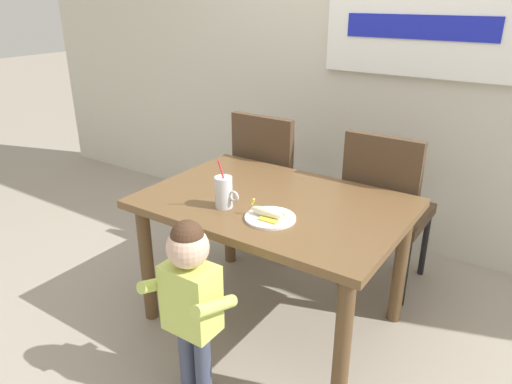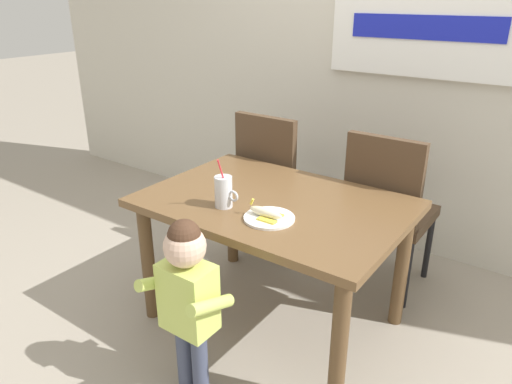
% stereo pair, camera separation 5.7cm
% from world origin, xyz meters
% --- Properties ---
extents(ground_plane, '(24.00, 24.00, 0.00)m').
position_xyz_m(ground_plane, '(0.00, 0.00, 0.00)').
color(ground_plane, '#9E9384').
extents(back_wall, '(6.40, 0.17, 2.90)m').
position_xyz_m(back_wall, '(0.00, 1.26, 1.45)').
color(back_wall, beige).
rests_on(back_wall, ground).
extents(dining_table, '(1.26, 0.87, 0.70)m').
position_xyz_m(dining_table, '(0.00, 0.00, 0.60)').
color(dining_table, brown).
rests_on(dining_table, ground).
extents(dining_chair_left, '(0.44, 0.44, 0.96)m').
position_xyz_m(dining_chair_left, '(-0.40, 0.62, 0.54)').
color(dining_chair_left, '#4C3826').
rests_on(dining_chair_left, ground).
extents(dining_chair_right, '(0.44, 0.45, 0.96)m').
position_xyz_m(dining_chair_right, '(0.35, 0.62, 0.54)').
color(dining_chair_right, '#4C3826').
rests_on(dining_chair_right, ground).
extents(toddler_standing, '(0.33, 0.24, 0.84)m').
position_xyz_m(toddler_standing, '(-0.01, -0.63, 0.53)').
color(toddler_standing, '#3F4760').
rests_on(toddler_standing, ground).
extents(milk_cup, '(0.13, 0.09, 0.25)m').
position_xyz_m(milk_cup, '(-0.15, -0.20, 0.77)').
color(milk_cup, silver).
rests_on(milk_cup, dining_table).
extents(snack_plate, '(0.23, 0.23, 0.01)m').
position_xyz_m(snack_plate, '(0.10, -0.19, 0.71)').
color(snack_plate, white).
rests_on(snack_plate, dining_table).
extents(peeled_banana, '(0.17, 0.11, 0.07)m').
position_xyz_m(peeled_banana, '(0.09, -0.20, 0.73)').
color(peeled_banana, '#F4EAC6').
rests_on(peeled_banana, snack_plate).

